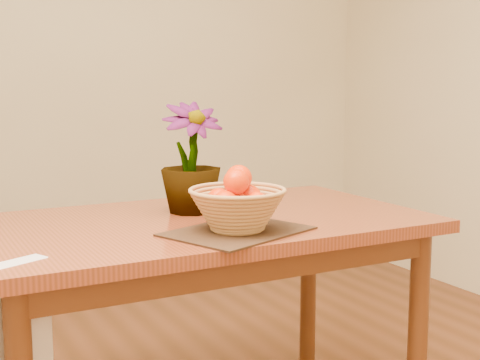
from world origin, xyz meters
name	(u,v)px	position (x,y,z in m)	size (l,w,h in m)	color
wall_back	(56,50)	(0.00, 2.25, 1.35)	(4.00, 0.02, 2.70)	beige
table	(202,245)	(0.00, 0.30, 0.66)	(1.40, 0.80, 0.75)	brown
placemat	(237,231)	(0.01, 0.07, 0.75)	(0.38, 0.29, 0.01)	#392615
wicker_basket	(237,211)	(0.01, 0.07, 0.81)	(0.28, 0.28, 0.11)	tan
orange_pile	(237,195)	(0.01, 0.07, 0.86)	(0.18, 0.18, 0.14)	#EC3103
potted_plant	(191,158)	(0.01, 0.41, 0.93)	(0.20, 0.20, 0.36)	#134413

